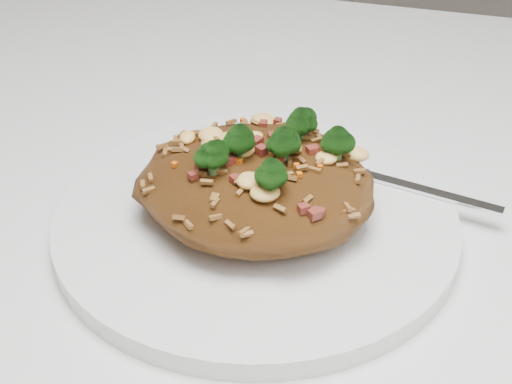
# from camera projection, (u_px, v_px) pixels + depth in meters

# --- Properties ---
(dining_table) EXTENTS (1.20, 0.80, 0.75)m
(dining_table) POSITION_uv_depth(u_px,v_px,m) (202.00, 266.00, 0.58)
(dining_table) COLOR white
(dining_table) RESTS_ON ground
(plate) EXTENTS (0.26, 0.26, 0.01)m
(plate) POSITION_uv_depth(u_px,v_px,m) (256.00, 219.00, 0.47)
(plate) COLOR white
(plate) RESTS_ON dining_table
(fried_rice) EXTENTS (0.15, 0.14, 0.07)m
(fried_rice) POSITION_uv_depth(u_px,v_px,m) (257.00, 173.00, 0.45)
(fried_rice) COLOR brown
(fried_rice) RESTS_ON plate
(fork) EXTENTS (0.16, 0.05, 0.00)m
(fork) POSITION_uv_depth(u_px,v_px,m) (396.00, 183.00, 0.49)
(fork) COLOR silver
(fork) RESTS_ON plate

